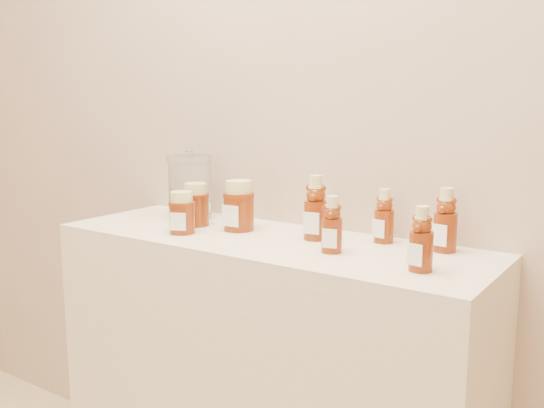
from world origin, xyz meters
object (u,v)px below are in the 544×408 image
Objects in this scene: display_table at (266,396)px; glass_canister at (190,184)px; bear_bottle_back_left at (316,203)px; honey_jar_left at (196,204)px; bear_bottle_front_left at (332,221)px.

glass_canister is at bearing 165.40° from display_table.
bear_bottle_back_left is 0.38m from honey_jar_left.
bear_bottle_front_left is (0.10, -0.10, -0.02)m from bear_bottle_back_left.
bear_bottle_front_left is (0.22, -0.03, 0.53)m from display_table.
glass_canister is (-0.57, 0.12, 0.03)m from bear_bottle_front_left.
display_table is at bearing -14.60° from glass_canister.
glass_canister is (-0.46, 0.03, 0.01)m from bear_bottle_back_left.
bear_bottle_back_left is at bearing 119.23° from bear_bottle_front_left.
honey_jar_left is (-0.48, 0.05, -0.02)m from bear_bottle_front_left.
glass_canister is at bearing 166.72° from bear_bottle_back_left.
honey_jar_left is 0.59× the size of glass_canister.
honey_jar_left is at bearing 156.44° from bear_bottle_front_left.
display_table is 0.57m from bear_bottle_front_left.
honey_jar_left is 0.12m from glass_canister.
display_table is at bearing 153.89° from bear_bottle_front_left.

